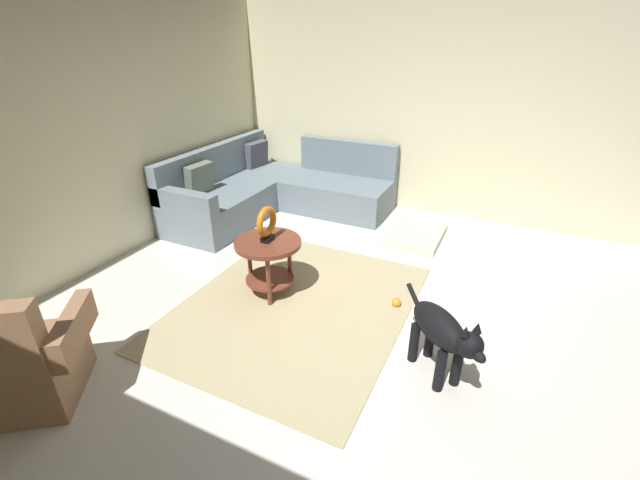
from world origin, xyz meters
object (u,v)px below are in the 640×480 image
(side_table, at_px, (268,253))
(dog, at_px, (442,333))
(armchair, at_px, (19,363))
(dog_bed_mat, at_px, (415,235))
(sectional_couch, at_px, (274,191))
(torus_sculpture, at_px, (267,223))
(dog_toy_ball, at_px, (396,302))

(side_table, height_order, dog, dog)
(dog, bearing_deg, armchair, -16.94)
(armchair, relative_size, dog_bed_mat, 1.25)
(sectional_couch, height_order, side_table, sectional_couch)
(torus_sculpture, bearing_deg, dog_bed_mat, -28.51)
(armchair, distance_m, torus_sculpture, 1.99)
(sectional_couch, xyz_separation_m, dog, (-2.14, -2.63, 0.09))
(side_table, relative_size, torus_sculpture, 1.84)
(side_table, height_order, dog_toy_ball, side_table)
(side_table, bearing_deg, dog_toy_ball, -75.78)
(sectional_couch, bearing_deg, torus_sculpture, -150.00)
(sectional_couch, distance_m, torus_sculpture, 2.05)
(torus_sculpture, height_order, dog_toy_ball, torus_sculpture)
(armchair, relative_size, torus_sculpture, 3.07)
(armchair, bearing_deg, dog_toy_ball, 12.07)
(dog, bearing_deg, side_table, -61.34)
(armchair, relative_size, dog, 1.51)
(dog, bearing_deg, dog_bed_mat, -119.54)
(armchair, xyz_separation_m, dog_toy_ball, (2.09, -1.87, -0.28))
(side_table, xyz_separation_m, torus_sculpture, (-0.00, 0.00, 0.29))
(sectional_couch, xyz_separation_m, dog_bed_mat, (-0.01, -1.94, -0.24))
(sectional_couch, distance_m, side_table, 2.01)
(side_table, bearing_deg, armchair, 157.74)
(dog, relative_size, dog_toy_ball, 7.73)
(torus_sculpture, height_order, dog_bed_mat, torus_sculpture)
(dog_bed_mat, bearing_deg, armchair, 154.60)
(dog, distance_m, dog_toy_ball, 0.91)
(torus_sculpture, distance_m, dog_bed_mat, 2.08)
(side_table, xyz_separation_m, dog_bed_mat, (1.73, -0.94, -0.37))
(torus_sculpture, distance_m, dog, 1.71)
(armchair, xyz_separation_m, dog, (1.40, -2.37, 0.05))
(dog_bed_mat, bearing_deg, dog_toy_ball, -172.31)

